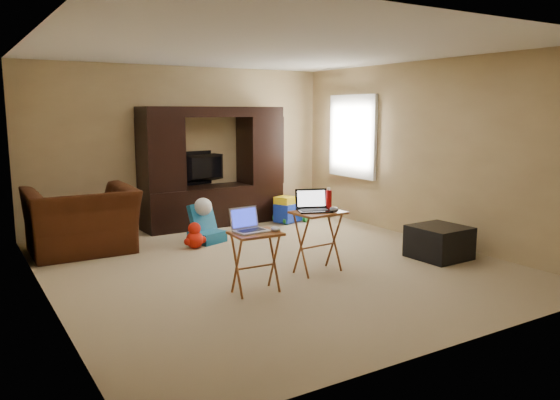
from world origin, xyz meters
TOP-DOWN VIEW (x-y plane):
  - floor at (0.00, 0.00)m, footprint 5.50×5.50m
  - ceiling at (0.00, 0.00)m, footprint 5.50×5.50m
  - wall_back at (0.00, 2.75)m, footprint 5.00×0.00m
  - wall_front at (0.00, -2.75)m, footprint 5.00×0.00m
  - wall_left at (-2.50, 0.00)m, footprint 0.00×5.50m
  - wall_right at (2.50, 0.00)m, footprint 0.00×5.50m
  - window_pane at (2.48, 1.55)m, footprint 0.00×1.20m
  - window_frame at (2.46, 1.55)m, footprint 0.06×1.14m
  - entertainment_center at (0.37, 2.43)m, footprint 2.30×0.63m
  - television at (0.37, 2.66)m, footprint 0.96×0.27m
  - recliner at (-1.82, 1.70)m, footprint 1.30×1.14m
  - child_rocker at (-0.22, 1.39)m, footprint 0.54×0.58m
  - plush_toy at (-0.50, 1.15)m, footprint 0.32×0.27m
  - push_toy at (1.54, 1.97)m, footprint 0.70×0.60m
  - ottoman at (1.90, -0.88)m, footprint 0.65×0.65m
  - tray_table_left at (-0.67, -0.83)m, footprint 0.49×0.40m
  - tray_table_right at (0.27, -0.58)m, footprint 0.57×0.47m
  - laptop_left at (-0.70, -0.80)m, footprint 0.35×0.30m
  - laptop_right at (0.23, -0.56)m, footprint 0.45×0.41m
  - mouse_left at (-0.48, -0.90)m, footprint 0.09×0.13m
  - mouse_right at (0.40, -0.70)m, footprint 0.12×0.16m
  - water_bottle at (0.47, -0.50)m, footprint 0.07×0.07m

SIDE VIEW (x-z plane):
  - floor at x=0.00m, z-range 0.00..0.00m
  - plush_toy at x=-0.50m, z-range 0.00..0.36m
  - ottoman at x=1.90m, z-range 0.00..0.40m
  - push_toy at x=1.54m, z-range 0.00..0.44m
  - child_rocker at x=-0.22m, z-range 0.00..0.54m
  - tray_table_left at x=-0.67m, z-range 0.00..0.62m
  - tray_table_right at x=0.27m, z-range 0.00..0.70m
  - recliner at x=-1.82m, z-range 0.00..0.84m
  - mouse_left at x=-0.48m, z-range 0.62..0.67m
  - mouse_right at x=0.40m, z-range 0.70..0.76m
  - laptop_left at x=-0.70m, z-range 0.62..0.86m
  - water_bottle at x=0.47m, z-range 0.70..0.92m
  - laptop_right at x=0.23m, z-range 0.70..0.94m
  - television at x=0.37m, z-range 0.63..1.17m
  - entertainment_center at x=0.37m, z-range 0.00..1.88m
  - wall_back at x=0.00m, z-range -1.25..3.75m
  - wall_front at x=0.00m, z-range -1.25..3.75m
  - wall_left at x=-2.50m, z-range -1.50..4.00m
  - wall_right at x=2.50m, z-range -1.50..4.00m
  - window_pane at x=2.48m, z-range 0.80..2.00m
  - window_frame at x=2.46m, z-range 0.73..2.07m
  - ceiling at x=0.00m, z-range 2.50..2.50m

